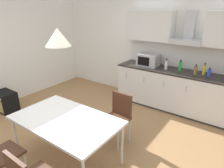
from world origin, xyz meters
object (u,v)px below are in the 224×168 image
microwave (148,60)px  bottle_brown (196,70)px  bottle_green (180,66)px  guitar_amp (5,101)px  dining_table (66,121)px  pendant_lamp (58,37)px  bottle_white (166,65)px  bottle_blue (209,73)px  bottle_yellow (204,70)px  chair_far_right (119,113)px

microwave → bottle_brown: size_ratio=2.22×
bottle_green → guitar_amp: bottle_green is taller
dining_table → bottle_brown: bearing=66.4°
bottle_brown → guitar_amp: (-3.47, -2.25, -0.79)m
dining_table → pendant_lamp: size_ratio=4.82×
bottle_white → pendant_lamp: 2.72m
microwave → pendant_lamp: bearing=-90.6°
bottle_blue → bottle_green: bottle_green is taller
bottle_blue → dining_table: size_ratio=0.12×
bottle_yellow → guitar_amp: size_ratio=0.48×
pendant_lamp → bottle_green: bearing=73.8°
bottle_white → bottle_yellow: size_ratio=0.96×
bottle_blue → dining_table: bearing=-117.8°
bottle_green → pendant_lamp: size_ratio=0.76×
bottle_blue → bottle_green: 0.60m
bottle_yellow → guitar_amp: 4.37m
pendant_lamp → bottle_white: bearing=79.3°
bottle_yellow → microwave: bearing=-178.1°
chair_far_right → guitar_amp: 2.78m
bottle_white → chair_far_right: (-0.13, -1.69, -0.49)m
chair_far_right → guitar_amp: size_ratio=1.67×
dining_table → chair_far_right: (0.35, 0.85, -0.15)m
microwave → dining_table: microwave is taller
bottle_green → pendant_lamp: (-0.76, -2.62, 0.85)m
bottle_yellow → chair_far_right: (-0.90, -1.76, -0.49)m
bottle_blue → pendant_lamp: bearing=-117.8°
bottle_green → chair_far_right: 1.88m
microwave → guitar_amp: size_ratio=0.92×
microwave → bottle_yellow: (1.23, 0.04, -0.03)m
bottle_brown → dining_table: (-1.11, -2.53, -0.33)m
pendant_lamp → chair_far_right: bearing=67.6°
microwave → bottle_yellow: size_ratio=1.92×
bottle_brown → bottle_yellow: (0.14, 0.08, 0.01)m
guitar_amp → bottle_white: bearing=38.6°
microwave → bottle_white: 0.46m
dining_table → bottle_white: bearing=79.3°
bottle_blue → chair_far_right: bottle_blue is taller
guitar_amp → bottle_brown: bearing=33.0°
microwave → bottle_brown: 1.08m
bottle_brown → bottle_yellow: bearing=29.6°
dining_table → bottle_yellow: bearing=64.4°
bottle_yellow → bottle_green: bottle_yellow is taller
bottle_brown → bottle_white: 0.63m
bottle_blue → bottle_white: bearing=-177.7°
bottle_brown → dining_table: size_ratio=0.14×
bottle_green → dining_table: size_ratio=0.16×
bottle_brown → dining_table: bearing=-113.6°
bottle_brown → guitar_amp: size_ratio=0.42×
microwave → bottle_blue: bearing=0.2°
microwave → bottle_blue: size_ratio=2.66×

